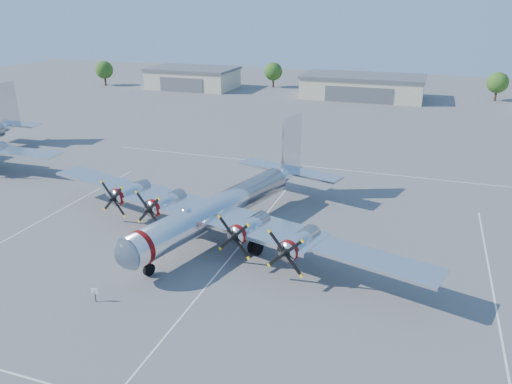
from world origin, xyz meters
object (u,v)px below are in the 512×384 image
(tree_east, at_px, (498,83))
(tree_far_west, at_px, (104,70))
(hangar_west, at_px, (193,78))
(tree_west, at_px, (273,71))
(main_bomber_b29, at_px, (225,232))
(hangar_center, at_px, (363,86))
(info_placard, at_px, (95,292))

(tree_east, bearing_deg, tree_far_west, -174.29)
(hangar_west, bearing_deg, tree_east, 4.60)
(tree_west, height_order, main_bomber_b29, tree_west)
(tree_far_west, distance_m, tree_east, 100.50)
(hangar_west, bearing_deg, hangar_center, -0.00)
(hangar_center, height_order, tree_far_west, tree_far_west)
(hangar_west, distance_m, hangar_center, 45.00)
(hangar_center, bearing_deg, hangar_west, 180.00)
(tree_east, relative_size, main_bomber_b29, 0.15)
(hangar_west, height_order, tree_far_west, tree_far_west)
(hangar_center, relative_size, tree_west, 4.31)
(tree_west, bearing_deg, hangar_west, -158.11)
(hangar_west, relative_size, tree_east, 3.40)
(hangar_west, height_order, tree_west, tree_west)
(tree_far_west, xyz_separation_m, tree_west, (45.00, 12.00, 0.00))
(tree_far_west, distance_m, main_bomber_b29, 102.35)
(tree_far_west, bearing_deg, main_bomber_b29, -48.70)
(tree_far_west, distance_m, info_placard, 111.09)
(tree_west, distance_m, info_placard, 105.12)
(info_placard, bearing_deg, hangar_center, 79.24)
(hangar_center, xyz_separation_m, tree_far_west, (-70.00, -3.96, 1.51))
(hangar_west, distance_m, tree_far_west, 25.36)
(tree_far_west, relative_size, tree_west, 1.00)
(tree_west, bearing_deg, tree_far_west, -165.07)
(hangar_west, relative_size, tree_west, 3.40)
(main_bomber_b29, bearing_deg, hangar_west, 133.57)
(tree_far_west, height_order, main_bomber_b29, tree_far_west)
(tree_east, distance_m, main_bomber_b29, 92.81)
(hangar_west, distance_m, main_bomber_b29, 91.32)
(hangar_center, xyz_separation_m, main_bomber_b29, (-2.51, -80.79, -2.71))
(tree_far_west, height_order, info_placard, tree_far_west)
(main_bomber_b29, bearing_deg, hangar_center, 104.05)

